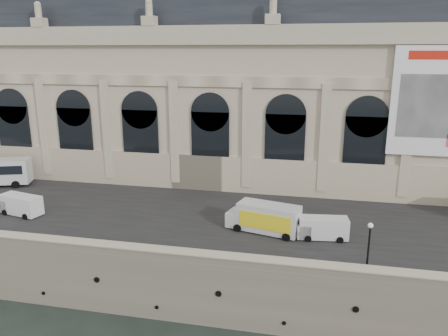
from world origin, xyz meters
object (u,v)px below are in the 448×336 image
at_px(van_b, 19,205).
at_px(van_c, 320,228).
at_px(lamp_right, 369,247).
at_px(box_truck, 265,218).

relative_size(van_b, van_c, 1.06).
bearing_deg(lamp_right, van_b, 171.41).
distance_m(van_c, box_truck, 5.86).
xyz_separation_m(van_b, lamp_right, (39.08, -5.91, 1.05)).
relative_size(van_c, box_truck, 0.66).
height_order(van_b, box_truck, box_truck).
distance_m(van_b, box_truck, 29.18).
bearing_deg(van_c, box_truck, 174.66).
relative_size(box_truck, lamp_right, 1.80).
bearing_deg(van_c, van_b, -179.55).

